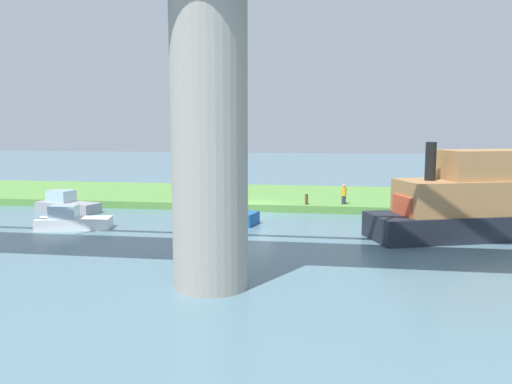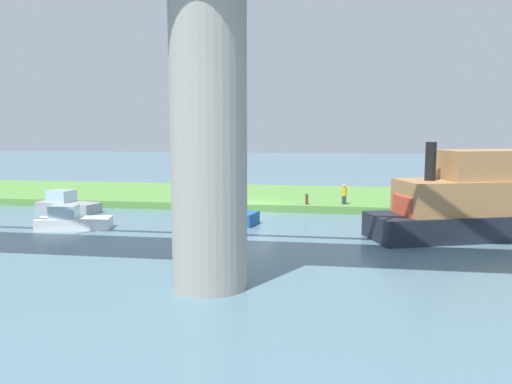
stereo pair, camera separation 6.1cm
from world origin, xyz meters
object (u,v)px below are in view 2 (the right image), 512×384
object	(u,v)px
pontoon_yellow	(67,204)
motorboat_red	(72,220)
houseboat_blue	(470,202)
mooring_post	(307,199)
person_on_bank	(344,194)
skiff_small	(215,214)
bridge_pylon	(209,133)

from	to	relation	value
pontoon_yellow	motorboat_red	distance (m)	6.21
houseboat_blue	motorboat_red	bearing A→B (deg)	2.88
mooring_post	houseboat_blue	bearing A→B (deg)	142.22
person_on_bank	skiff_small	world-z (taller)	person_on_bank
bridge_pylon	pontoon_yellow	bearing A→B (deg)	-46.80
person_on_bank	motorboat_red	size ratio (longest dim) A/B	0.33
person_on_bank	mooring_post	bearing A→B (deg)	13.55
person_on_bank	skiff_small	xyz separation A→B (m)	(7.63, 5.44, -0.64)
person_on_bank	skiff_small	distance (m)	9.40
mooring_post	motorboat_red	bearing A→B (deg)	31.71
bridge_pylon	person_on_bank	bearing A→B (deg)	-105.73
pontoon_yellow	person_on_bank	bearing A→B (deg)	-170.31
skiff_small	motorboat_red	distance (m)	8.13
bridge_pylon	pontoon_yellow	xyz separation A→B (m)	(13.50, -14.37, -4.94)
mooring_post	pontoon_yellow	xyz separation A→B (m)	(15.95, 2.55, -0.34)
person_on_bank	houseboat_blue	distance (m)	9.69
mooring_post	skiff_small	xyz separation A→B (m)	(5.15, 4.85, -0.29)
skiff_small	motorboat_red	world-z (taller)	skiff_small
houseboat_blue	pontoon_yellow	xyz separation A→B (m)	(24.69, -4.22, -1.31)
person_on_bank	bridge_pylon	bearing A→B (deg)	74.27
mooring_post	skiff_small	world-z (taller)	skiff_small
bridge_pylon	mooring_post	bearing A→B (deg)	-98.24
pontoon_yellow	houseboat_blue	bearing A→B (deg)	170.29
bridge_pylon	houseboat_blue	bearing A→B (deg)	-137.79
bridge_pylon	mooring_post	distance (m)	17.71
skiff_small	houseboat_blue	bearing A→B (deg)	172.10
bridge_pylon	skiff_small	xyz separation A→B (m)	(2.70, -12.08, -4.90)
houseboat_blue	motorboat_red	distance (m)	21.51
motorboat_red	skiff_small	bearing A→B (deg)	-158.31
motorboat_red	person_on_bank	bearing A→B (deg)	-150.92
person_on_bank	pontoon_yellow	bearing A→B (deg)	9.69
bridge_pylon	mooring_post	xyz separation A→B (m)	(-2.45, -16.92, -4.61)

